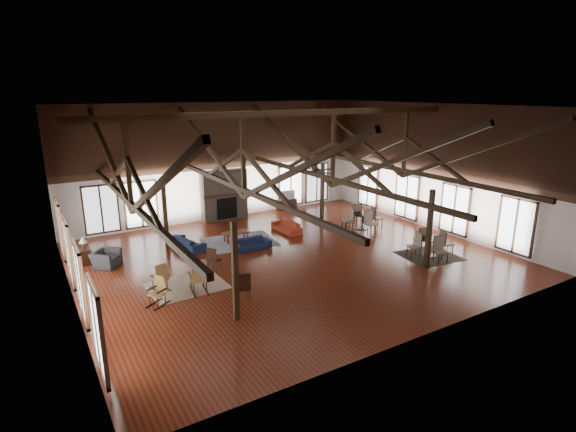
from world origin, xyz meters
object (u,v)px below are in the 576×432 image
sofa_navy_left (188,242)px  cafe_table_far (362,218)px  coffee_table (236,233)px  armchair (106,259)px  cafe_table_near (430,244)px  tv_console (287,204)px  sofa_navy_front (252,244)px  sofa_orange (286,227)px

sofa_navy_left → cafe_table_far: bearing=-116.1°
sofa_navy_left → coffee_table: 2.18m
armchair → cafe_table_near: 12.89m
coffee_table → tv_console: tv_console is taller
sofa_navy_left → cafe_table_near: bearing=-140.5°
sofa_navy_front → tv_console: (4.72, 5.00, 0.05)m
sofa_orange → cafe_table_near: 6.74m
sofa_navy_front → sofa_navy_left: sofa_navy_left is taller
coffee_table → cafe_table_near: cafe_table_near is taller
sofa_navy_front → coffee_table: (-0.14, 1.32, 0.14)m
armchair → cafe_table_far: (11.62, -1.32, 0.22)m
sofa_navy_left → tv_console: bearing=-78.1°
sofa_navy_left → coffee_table: bearing=-109.6°
sofa_navy_left → tv_console: tv_console is taller
sofa_navy_front → cafe_table_near: (5.92, -4.47, 0.28)m
armchair → tv_console: size_ratio=0.86×
sofa_navy_left → armchair: bearing=82.0°
sofa_navy_front → cafe_table_near: bearing=-37.2°
sofa_navy_front → armchair: bearing=168.5°
coffee_table → armchair: (-5.55, -0.18, -0.07)m
sofa_navy_left → sofa_orange: bearing=-106.4°
sofa_navy_front → coffee_table: size_ratio=1.41×
tv_console → sofa_navy_left: bearing=-153.6°
sofa_navy_front → cafe_table_far: size_ratio=0.78×
sofa_navy_front → armchair: armchair is taller
cafe_table_near → cafe_table_far: 4.29m
armchair → sofa_orange: bearing=-48.7°
cafe_table_near → tv_console: size_ratio=1.77×
sofa_navy_left → cafe_table_near: cafe_table_near is taller
coffee_table → tv_console: 6.10m
cafe_table_near → sofa_navy_left: bearing=144.0°
coffee_table → sofa_navy_front: bearing=-86.2°
sofa_orange → cafe_table_far: cafe_table_far is taller
coffee_table → armchair: bearing=179.6°
sofa_orange → armchair: size_ratio=1.81×
sofa_navy_front → coffee_table: 1.34m
cafe_table_far → tv_console: bearing=103.2°
sofa_orange → armchair: 8.22m
coffee_table → cafe_table_far: cafe_table_far is taller
sofa_orange → tv_console: 4.26m
sofa_navy_left → cafe_table_near: 10.18m
cafe_table_far → tv_console: (-1.21, 5.18, -0.25)m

